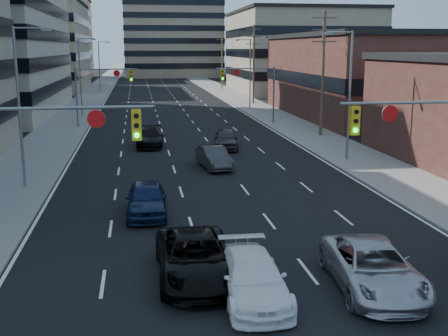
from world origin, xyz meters
TOP-DOWN VIEW (x-y plane):
  - road_surface at (0.00, 130.00)m, footprint 18.00×300.00m
  - sidewalk_left at (-11.50, 130.00)m, footprint 5.00×300.00m
  - sidewalk_right at (11.50, 130.00)m, footprint 5.00×300.00m
  - office_left_far at (-24.00, 100.00)m, footprint 20.00×30.00m
  - storefront_right_mid at (24.00, 50.00)m, footprint 20.00×30.00m
  - office_right_far at (25.00, 88.00)m, footprint 22.00×28.00m
  - bg_block_left at (-28.00, 140.00)m, footprint 24.00×24.00m
  - bg_block_right at (32.00, 130.00)m, footprint 22.00×22.00m
  - signal_near_left at (-7.45, 8.00)m, footprint 6.59×0.33m
  - signal_near_right at (7.45, 8.00)m, footprint 6.59×0.33m
  - signal_far_left at (-7.68, 45.00)m, footprint 6.09×0.33m
  - signal_far_right at (7.68, 45.00)m, footprint 6.09×0.33m
  - utility_pole_block at (12.20, 36.00)m, footprint 2.20×0.28m
  - utility_pole_midblock at (12.20, 66.00)m, footprint 2.20×0.28m
  - utility_pole_distant at (12.20, 96.00)m, footprint 2.20×0.28m
  - streetlight_left_near at (-10.34, 20.00)m, footprint 2.03×0.22m
  - streetlight_left_mid at (-10.34, 55.00)m, footprint 2.03×0.22m
  - streetlight_left_far at (-10.34, 90.00)m, footprint 2.03×0.22m
  - streetlight_right_near at (10.34, 25.00)m, footprint 2.03×0.22m
  - streetlight_right_far at (10.34, 60.00)m, footprint 2.03×0.22m
  - black_pickup at (-2.24, 5.96)m, footprint 2.58×5.58m
  - white_van at (-0.60, 4.14)m, footprint 2.07×4.89m
  - silver_suv at (3.48, 4.23)m, footprint 2.99×5.69m
  - sedan_blue at (-3.76, 13.89)m, footprint 1.99×4.72m
  - sedan_grey_center at (0.86, 24.00)m, footprint 2.11×4.53m
  - sedan_black_far at (-3.14, 33.08)m, footprint 2.38×5.23m
  - sedan_grey_right at (2.80, 31.19)m, footprint 2.44×4.82m

SIDE VIEW (x-z plane):
  - road_surface at x=0.00m, z-range 0.00..0.02m
  - sidewalk_left at x=-11.50m, z-range 0.00..0.15m
  - sidewalk_right at x=11.50m, z-range 0.00..0.15m
  - white_van at x=-0.60m, z-range 0.00..1.41m
  - sedan_grey_center at x=0.86m, z-range 0.00..1.44m
  - sedan_black_far at x=-3.14m, z-range 0.00..1.49m
  - silver_suv at x=3.48m, z-range 0.00..1.53m
  - black_pickup at x=-2.24m, z-range 0.00..1.55m
  - sedan_grey_right at x=2.80m, z-range 0.00..1.57m
  - sedan_blue at x=-3.76m, z-range 0.00..1.60m
  - signal_far_left at x=-7.68m, z-range 1.30..7.30m
  - signal_far_right at x=7.68m, z-range 1.30..7.30m
  - signal_near_left at x=-7.45m, z-range 1.33..7.33m
  - signal_near_right at x=7.45m, z-range 1.33..7.33m
  - storefront_right_mid at x=24.00m, z-range 0.00..9.00m
  - streetlight_left_near at x=-10.34m, z-range 0.55..9.55m
  - streetlight_left_mid at x=-10.34m, z-range 0.55..9.55m
  - streetlight_left_far at x=-10.34m, z-range 0.55..9.55m
  - streetlight_right_near at x=10.34m, z-range 0.55..9.55m
  - streetlight_right_far at x=10.34m, z-range 0.55..9.55m
  - utility_pole_block at x=12.20m, z-range 0.28..11.28m
  - utility_pole_midblock at x=12.20m, z-range 0.28..11.28m
  - utility_pole_distant at x=12.20m, z-range 0.28..11.28m
  - bg_block_right at x=32.00m, z-range 0.00..12.00m
  - office_right_far at x=25.00m, z-range 0.00..14.00m
  - office_left_far at x=-24.00m, z-range 0.00..16.00m
  - bg_block_left at x=-28.00m, z-range 0.00..20.00m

